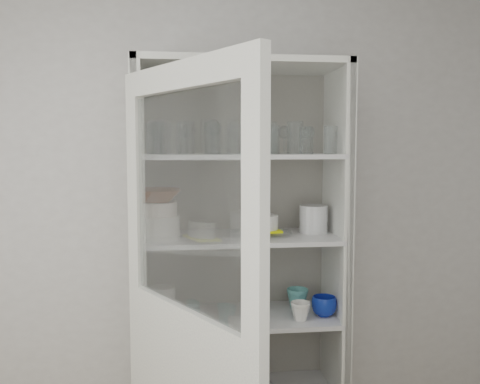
% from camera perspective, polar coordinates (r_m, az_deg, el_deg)
% --- Properties ---
extents(wall_back, '(3.60, 0.02, 2.60)m').
position_cam_1_polar(wall_back, '(2.71, -4.77, -3.31)').
color(wall_back, beige).
rests_on(wall_back, ground).
extents(pantry_cabinet, '(1.00, 0.45, 2.10)m').
position_cam_1_polar(pantry_cabinet, '(2.64, -0.16, -11.50)').
color(pantry_cabinet, beige).
rests_on(pantry_cabinet, floor).
extents(cupboard_door, '(0.49, 0.80, 2.00)m').
position_cam_1_polar(cupboard_door, '(2.02, -5.98, -19.00)').
color(cupboard_door, beige).
rests_on(cupboard_door, floor).
extents(tumbler_0, '(0.07, 0.07, 0.14)m').
position_cam_1_polar(tumbler_0, '(2.30, -7.48, 5.94)').
color(tumbler_0, silver).
rests_on(tumbler_0, shelf_glass).
extents(tumbler_1, '(0.09, 0.09, 0.15)m').
position_cam_1_polar(tumbler_1, '(2.33, -9.22, 6.05)').
color(tumbler_1, silver).
rests_on(tumbler_1, shelf_glass).
extents(tumbler_2, '(0.08, 0.08, 0.15)m').
position_cam_1_polar(tumbler_2, '(2.31, -6.06, 6.06)').
color(tumbler_2, silver).
rests_on(tumbler_2, shelf_glass).
extents(tumbler_3, '(0.09, 0.09, 0.13)m').
position_cam_1_polar(tumbler_3, '(2.37, 3.66, 5.86)').
color(tumbler_3, silver).
rests_on(tumbler_3, shelf_glass).
extents(tumbler_4, '(0.09, 0.09, 0.15)m').
position_cam_1_polar(tumbler_4, '(2.41, 6.19, 6.07)').
color(tumbler_4, silver).
rests_on(tumbler_4, shelf_glass).
extents(tumbler_5, '(0.08, 0.08, 0.13)m').
position_cam_1_polar(tumbler_5, '(2.39, 7.46, 5.76)').
color(tumbler_5, silver).
rests_on(tumbler_5, shelf_glass).
extents(tumbler_6, '(0.08, 0.08, 0.13)m').
position_cam_1_polar(tumbler_6, '(2.42, 10.13, 5.76)').
color(tumbler_6, silver).
rests_on(tumbler_6, shelf_glass).
extents(tumbler_7, '(0.08, 0.08, 0.15)m').
position_cam_1_polar(tumbler_7, '(2.47, -9.58, 5.97)').
color(tumbler_7, silver).
rests_on(tumbler_7, shelf_glass).
extents(tumbler_8, '(0.09, 0.09, 0.15)m').
position_cam_1_polar(tumbler_8, '(2.47, -9.37, 6.00)').
color(tumbler_8, silver).
rests_on(tumbler_8, shelf_glass).
extents(tumbler_9, '(0.09, 0.09, 0.15)m').
position_cam_1_polar(tumbler_9, '(2.46, -0.58, 6.03)').
color(tumbler_9, silver).
rests_on(tumbler_9, shelf_glass).
extents(tumbler_10, '(0.09, 0.09, 0.15)m').
position_cam_1_polar(tumbler_10, '(2.47, -3.13, 6.08)').
color(tumbler_10, silver).
rests_on(tumbler_10, shelf_glass).
extents(tumbler_11, '(0.08, 0.08, 0.16)m').
position_cam_1_polar(tumbler_11, '(2.50, 3.31, 6.09)').
color(tumbler_11, silver).
rests_on(tumbler_11, shelf_glass).
extents(goblet_0, '(0.07, 0.07, 0.16)m').
position_cam_1_polar(goblet_0, '(2.57, -5.81, 6.10)').
color(goblet_0, silver).
rests_on(goblet_0, shelf_glass).
extents(goblet_1, '(0.08, 0.08, 0.19)m').
position_cam_1_polar(goblet_1, '(2.58, -3.02, 6.43)').
color(goblet_1, silver).
rests_on(goblet_1, shelf_glass).
extents(goblet_2, '(0.07, 0.07, 0.15)m').
position_cam_1_polar(goblet_2, '(2.61, 5.01, 6.02)').
color(goblet_2, silver).
rests_on(goblet_2, shelf_glass).
extents(goblet_3, '(0.07, 0.07, 0.15)m').
position_cam_1_polar(goblet_3, '(2.65, 7.68, 5.94)').
color(goblet_3, silver).
rests_on(goblet_3, shelf_glass).
extents(plate_stack_front, '(0.24, 0.24, 0.11)m').
position_cam_1_polar(plate_stack_front, '(2.43, -9.50, -3.92)').
color(plate_stack_front, white).
rests_on(plate_stack_front, shelf_plates).
extents(plate_stack_back, '(0.21, 0.21, 0.07)m').
position_cam_1_polar(plate_stack_back, '(2.60, -9.19, -3.79)').
color(plate_stack_back, white).
rests_on(plate_stack_back, shelf_plates).
extents(cream_bowl, '(0.27, 0.27, 0.06)m').
position_cam_1_polar(cream_bowl, '(2.42, -9.53, -1.86)').
color(cream_bowl, white).
rests_on(cream_bowl, plate_stack_front).
extents(terracotta_bowl, '(0.26, 0.26, 0.06)m').
position_cam_1_polar(terracotta_bowl, '(2.41, -9.56, -0.38)').
color(terracotta_bowl, brown).
rests_on(terracotta_bowl, cream_bowl).
extents(glass_platter, '(0.32, 0.32, 0.02)m').
position_cam_1_polar(glass_platter, '(2.52, 2.44, -4.63)').
color(glass_platter, silver).
rests_on(glass_platter, shelf_plates).
extents(yellow_trivet, '(0.19, 0.19, 0.01)m').
position_cam_1_polar(yellow_trivet, '(2.52, 2.44, -4.31)').
color(yellow_trivet, yellow).
rests_on(yellow_trivet, glass_platter).
extents(white_ramekin, '(0.19, 0.19, 0.07)m').
position_cam_1_polar(white_ramekin, '(2.51, 2.44, -3.38)').
color(white_ramekin, white).
rests_on(white_ramekin, yellow_trivet).
extents(grey_bowl_stack, '(0.14, 0.14, 0.14)m').
position_cam_1_polar(grey_bowl_stack, '(2.59, 8.25, -3.03)').
color(grey_bowl_stack, silver).
rests_on(grey_bowl_stack, shelf_plates).
extents(mug_blue, '(0.12, 0.12, 0.10)m').
position_cam_1_polar(mug_blue, '(2.60, 9.41, -12.53)').
color(mug_blue, '#0B2A94').
rests_on(mug_blue, shelf_mugs).
extents(mug_teal, '(0.13, 0.13, 0.10)m').
position_cam_1_polar(mug_teal, '(2.70, 6.47, -11.80)').
color(mug_teal, '#277E70').
rests_on(mug_teal, shelf_mugs).
extents(mug_white, '(0.11, 0.11, 0.09)m').
position_cam_1_polar(mug_white, '(2.53, 6.81, -13.15)').
color(mug_white, white).
rests_on(mug_white, shelf_mugs).
extents(teal_jar, '(0.09, 0.09, 0.11)m').
position_cam_1_polar(teal_jar, '(2.64, 1.54, -12.08)').
color(teal_jar, '#277E70').
rests_on(teal_jar, shelf_mugs).
extents(measuring_cups, '(0.09, 0.09, 0.04)m').
position_cam_1_polar(measuring_cups, '(2.52, -7.32, -13.82)').
color(measuring_cups, silver).
rests_on(measuring_cups, shelf_mugs).
extents(white_canister, '(0.14, 0.14, 0.14)m').
position_cam_1_polar(white_canister, '(2.62, -8.55, -11.95)').
color(white_canister, white).
rests_on(white_canister, shelf_mugs).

